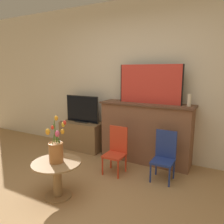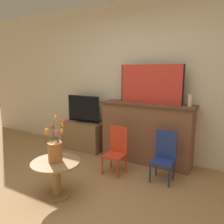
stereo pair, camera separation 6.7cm
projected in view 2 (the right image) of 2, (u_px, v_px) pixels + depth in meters
The scene contains 11 objects.
ground_plane at pixel (57, 223), 2.21m from camera, with size 14.00×14.00×0.00m, color #A87F51.
wall_back at pixel (140, 80), 3.78m from camera, with size 8.00×0.06×2.70m.
fireplace_mantel at pixel (146, 132), 3.63m from camera, with size 1.54×0.44×0.99m.
painting at pixel (151, 84), 3.47m from camera, with size 1.03×0.03×0.62m.
mantel_candle at pixel (190, 101), 3.20m from camera, with size 0.06×0.06×0.18m.
tv_stand at pixel (84, 135), 4.27m from camera, with size 0.83×0.42×0.54m.
tv_monitor at pixel (83, 109), 4.18m from camera, with size 0.71×0.12×0.51m.
chair_red at pixel (116, 149), 3.27m from camera, with size 0.29×0.29×0.69m.
chair_blue at pixel (164, 155), 3.03m from camera, with size 0.29×0.29×0.69m.
side_table at pixel (56, 173), 2.63m from camera, with size 0.58×0.58×0.45m.
vase_tulips at pixel (55, 149), 2.58m from camera, with size 0.19×0.24×0.54m.
Camera 2 is at (1.45, -1.43, 1.52)m, focal length 35.00 mm.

